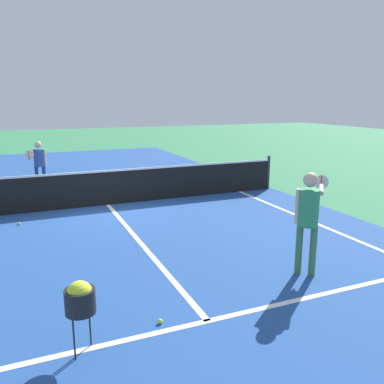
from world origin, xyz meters
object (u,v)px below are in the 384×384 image
(net, at_px, (107,187))
(player_near, at_px, (309,212))
(player_far, at_px, (39,160))
(tennis_ball_near_net, at_px, (19,223))
(ball_hopper, at_px, (80,298))
(tennis_ball_mid_court, at_px, (160,321))

(net, bearing_deg, player_near, -69.82)
(player_far, bearing_deg, tennis_ball_near_net, -100.51)
(net, height_order, ball_hopper, net)
(player_near, xyz_separation_m, ball_hopper, (-3.68, -0.73, -0.39))
(tennis_ball_near_net, bearing_deg, net, 23.79)
(ball_hopper, relative_size, tennis_ball_near_net, 13.25)
(net, relative_size, player_near, 6.08)
(net, height_order, player_far, player_far)
(player_near, distance_m, tennis_ball_near_net, 6.49)
(net, relative_size, ball_hopper, 11.87)
(player_far, xyz_separation_m, tennis_ball_near_net, (-0.67, -3.63, -0.92))
(player_near, distance_m, player_far, 9.12)
(ball_hopper, bearing_deg, tennis_ball_mid_court, 12.83)
(net, distance_m, tennis_ball_mid_court, 6.26)
(tennis_ball_mid_court, bearing_deg, tennis_ball_near_net, 107.60)
(ball_hopper, height_order, tennis_ball_near_net, ball_hopper)
(ball_hopper, distance_m, tennis_ball_mid_court, 1.21)
(player_near, bearing_deg, net, 110.18)
(ball_hopper, bearing_deg, player_near, 11.25)
(net, xyz_separation_m, ball_hopper, (-1.58, -6.44, 0.18))
(net, distance_m, player_far, 3.10)
(net, relative_size, player_far, 6.74)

